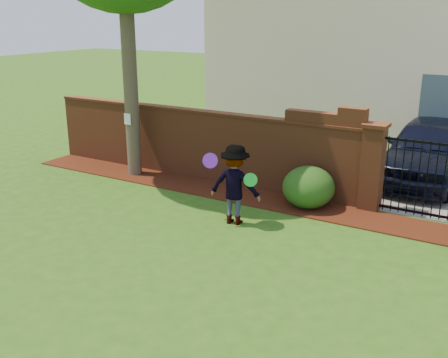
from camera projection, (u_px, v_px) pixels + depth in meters
The scene contains 12 objects.
ground at pixel (169, 254), 9.24m from camera, with size 80.00×80.00×0.01m, color #2B5715.
mulch_bed at pixel (220, 191), 12.43m from camera, with size 11.10×1.08×0.03m, color #37140A.
brick_wall at pixel (198, 143), 13.21m from camera, with size 8.70×0.31×2.16m.
pillar_left at pixel (373, 167), 11.06m from camera, with size 0.50×0.50×1.88m.
iron_gate at pixel (427, 179), 10.56m from camera, with size 1.78×0.03×1.60m.
house at pixel (403, 40), 17.62m from camera, with size 12.40×6.40×6.30m.
car at pixel (426, 152), 12.91m from camera, with size 1.84×4.58×1.56m, color black.
paper_notice at pixel (127, 119), 13.16m from camera, with size 0.20×0.01×0.28m, color white.
shrub_left at pixel (309, 187), 11.31m from camera, with size 1.12×1.12×0.92m, color #164514.
man at pixel (234, 185), 10.35m from camera, with size 1.04×0.60×1.61m, color gray.
frisbee_purple at pixel (210, 161), 10.16m from camera, with size 0.30×0.30×0.03m, color purple.
frisbee_green at pixel (250, 180), 10.10m from camera, with size 0.27×0.27×0.03m, color green.
Camera 1 is at (5.12, -6.73, 4.07)m, focal length 42.10 mm.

